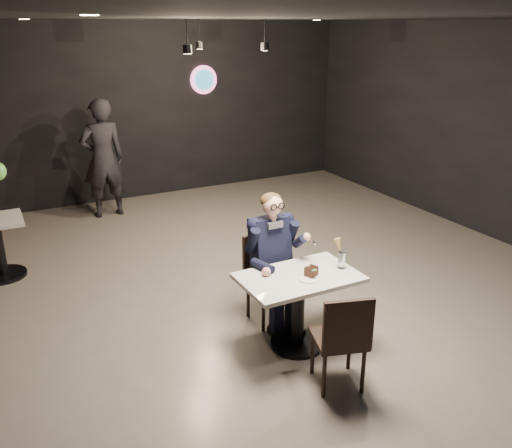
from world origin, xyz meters
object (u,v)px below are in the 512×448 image
seated_man (270,257)px  passerby (103,159)px  main_table (298,311)px  chair_near (339,336)px  sundae_glass (342,260)px  chair_far (270,280)px

seated_man → passerby: bearing=100.0°
main_table → chair_near: (0.00, -0.65, 0.09)m
seated_man → main_table: bearing=-90.0°
seated_man → passerby: passerby is taller
chair_near → sundae_glass: chair_near is taller
chair_far → chair_near: same height
chair_near → chair_far: bearing=107.0°
chair_far → main_table: bearing=-90.0°
chair_near → passerby: bearing=114.8°
chair_far → seated_man: size_ratio=0.64×
main_table → chair_far: size_ratio=1.20×
seated_man → passerby: size_ratio=0.76×
seated_man → sundae_glass: 0.75m
chair_near → sundae_glass: bearing=70.8°
passerby → sundae_glass: bearing=101.8°
chair_far → seated_man: 0.26m
seated_man → chair_far: bearing=-90.0°
chair_far → chair_near: size_ratio=1.00×
chair_far → sundae_glass: chair_far is taller
seated_man → sundae_glass: size_ratio=8.96×
main_table → sundae_glass: (0.45, -0.04, 0.46)m
main_table → sundae_glass: 0.64m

